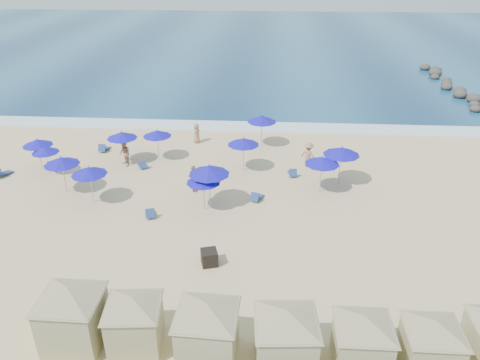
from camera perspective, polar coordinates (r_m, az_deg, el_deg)
name	(u,v)px	position (r m, az deg, el deg)	size (l,w,h in m)	color
ground	(188,221)	(26.71, -6.40, -4.97)	(160.00, 160.00, 0.00)	#DABE8A
ocean	(244,42)	(78.72, 0.53, 16.48)	(160.00, 80.00, 0.06)	navy
surf_line	(218,126)	(40.57, -2.75, 6.60)	(160.00, 2.50, 0.08)	white
rock_jetty	(465,96)	(52.91, 25.70, 9.18)	(2.56, 26.66, 0.96)	#312B29
trash_bin	(209,258)	(23.05, -3.76, -9.41)	(0.76, 0.76, 0.76)	black
cabana_0	(71,308)	(19.38, -19.88, -14.49)	(4.67, 4.67, 2.93)	tan
cabana_1	(134,315)	(18.71, -12.82, -15.79)	(4.18, 4.18, 2.63)	tan
cabana_2	(207,324)	(17.80, -4.02, -17.08)	(4.57, 4.57, 2.87)	tan
cabana_3	(286,331)	(17.57, 5.64, -17.88)	(4.57, 4.57, 2.87)	tan
cabana_4	(363,335)	(18.09, 14.76, -17.83)	(4.19, 4.19, 2.63)	tan
cabana_5	(432,339)	(18.77, 22.39, -17.51)	(4.07, 4.07, 2.55)	tan
umbrella_0	(45,150)	(33.74, -22.68, 3.41)	(1.80, 1.80, 2.05)	#A5A8AD
umbrella_1	(61,161)	(30.64, -20.95, 2.19)	(2.18, 2.18, 2.48)	#A5A8AD
umbrella_2	(37,142)	(34.63, -23.48, 4.22)	(2.02, 2.02, 2.30)	#A5A8AD
umbrella_3	(89,171)	(28.85, -17.95, 1.06)	(2.13, 2.13, 2.42)	#A5A8AD
umbrella_4	(157,133)	(33.86, -10.08, 5.63)	(2.04, 2.04, 2.33)	#A5A8AD
umbrella_5	(122,135)	(33.78, -14.21, 5.34)	(2.14, 2.14, 2.43)	#A5A8AD
umbrella_6	(203,179)	(26.82, -4.49, 0.09)	(2.00, 2.00, 2.28)	#A5A8AD
umbrella_7	(243,142)	(31.58, 0.42, 4.72)	(2.16, 2.16, 2.46)	#A5A8AD
umbrella_8	(209,170)	(26.95, -3.80, 1.21)	(2.41, 2.41, 2.74)	#A5A8AD
umbrella_9	(262,119)	(35.71, 2.68, 7.46)	(2.24, 2.24, 2.55)	#A5A8AD
umbrella_10	(342,151)	(30.29, 12.28, 3.46)	(2.34, 2.34, 2.67)	#A5A8AD
umbrella_11	(322,161)	(29.11, 10.00, 2.34)	(2.17, 2.17, 2.47)	#A5A8AD
beach_chair_0	(2,173)	(35.34, -27.03, 0.78)	(0.97, 1.38, 0.70)	navy
beach_chair_1	(104,148)	(36.89, -16.27, 3.75)	(0.65, 1.26, 0.67)	navy
beach_chair_2	(142,165)	(33.42, -11.81, 1.82)	(0.90, 1.23, 0.62)	navy
beach_chair_3	(150,213)	(27.35, -10.91, -3.96)	(0.83, 1.26, 0.64)	navy
beach_chair_4	(257,197)	(28.55, 2.04, -2.07)	(0.91, 1.26, 0.63)	navy
beach_chair_5	(292,173)	(31.76, 6.41, 0.89)	(0.60, 1.18, 0.63)	navy
beachgoer_0	(125,154)	(33.75, -13.88, 3.13)	(0.88, 0.68, 1.80)	#A7765D
beachgoer_1	(194,179)	(29.41, -5.68, 0.16)	(1.03, 0.43, 1.76)	#A7765D
beachgoer_2	(308,155)	(32.90, 8.35, 3.03)	(1.17, 0.67, 1.81)	#A7765D
beachgoer_3	(197,133)	(36.98, -5.31, 5.73)	(0.77, 0.50, 1.58)	#A7765D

